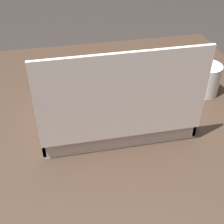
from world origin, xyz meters
The scene contains 3 objects.
dining_table centered at (0.00, 0.00, 0.67)m, with size 1.01×0.95×0.78m.
donut_box centered at (-0.01, 0.04, 0.82)m, with size 0.39×0.26×0.26m.
coffee_mug centered at (-0.32, -0.05, 0.82)m, with size 0.09×0.09×0.10m.
Camera 1 is at (0.12, 0.69, 1.32)m, focal length 50.00 mm.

